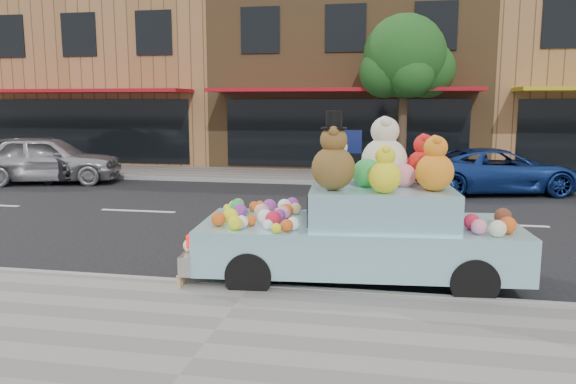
% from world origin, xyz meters
% --- Properties ---
extents(ground, '(120.00, 120.00, 0.00)m').
position_xyz_m(ground, '(0.00, 0.00, 0.00)').
color(ground, black).
rests_on(ground, ground).
extents(near_sidewalk, '(60.00, 3.00, 0.12)m').
position_xyz_m(near_sidewalk, '(0.00, -6.50, 0.06)').
color(near_sidewalk, gray).
rests_on(near_sidewalk, ground).
extents(far_sidewalk, '(60.00, 3.00, 0.12)m').
position_xyz_m(far_sidewalk, '(0.00, 6.50, 0.06)').
color(far_sidewalk, gray).
rests_on(far_sidewalk, ground).
extents(near_kerb, '(60.00, 0.12, 0.13)m').
position_xyz_m(near_kerb, '(0.00, -5.00, 0.07)').
color(near_kerb, gray).
rests_on(near_kerb, ground).
extents(far_kerb, '(60.00, 0.12, 0.13)m').
position_xyz_m(far_kerb, '(0.00, 5.00, 0.07)').
color(far_kerb, gray).
rests_on(far_kerb, ground).
extents(storefront_left, '(10.00, 9.80, 7.30)m').
position_xyz_m(storefront_left, '(-10.00, 11.97, 3.64)').
color(storefront_left, '#9C6C41').
rests_on(storefront_left, ground).
extents(storefront_mid, '(10.00, 9.80, 7.30)m').
position_xyz_m(storefront_mid, '(0.00, 11.97, 3.64)').
color(storefront_mid, brown).
rests_on(storefront_mid, ground).
extents(street_tree, '(3.00, 2.70, 5.22)m').
position_xyz_m(street_tree, '(2.03, 6.55, 3.69)').
color(street_tree, '#38281C').
rests_on(street_tree, ground).
extents(car_silver, '(4.67, 2.85, 1.49)m').
position_xyz_m(car_silver, '(-8.77, 3.75, 0.74)').
color(car_silver, '#ABABB0').
rests_on(car_silver, ground).
extents(car_blue, '(4.81, 3.02, 1.24)m').
position_xyz_m(car_blue, '(4.59, 4.33, 0.62)').
color(car_blue, navy).
rests_on(car_blue, ground).
extents(car_dark, '(4.34, 2.50, 1.35)m').
position_xyz_m(car_dark, '(-9.50, 4.30, 0.68)').
color(car_dark, black).
rests_on(car_dark, ground).
extents(art_car, '(4.62, 2.12, 2.37)m').
position_xyz_m(art_car, '(1.37, -4.24, 0.83)').
color(art_car, black).
rests_on(art_car, ground).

